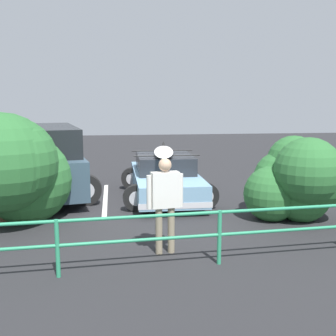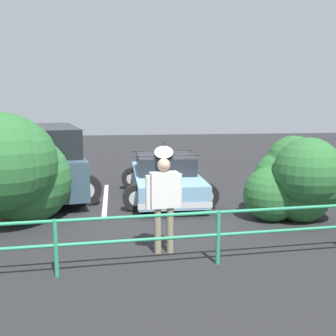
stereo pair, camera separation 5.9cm
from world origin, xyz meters
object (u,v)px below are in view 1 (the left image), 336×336
(suv_car, at_px, (45,161))
(bush_near_left, at_px, (297,179))
(sedan_car, at_px, (165,177))
(person_bystander, at_px, (165,197))
(bush_near_right, at_px, (7,171))

(suv_car, height_order, bush_near_left, suv_car)
(sedan_car, bearing_deg, person_bystander, 82.89)
(person_bystander, bearing_deg, bush_near_right, -34.89)
(suv_car, relative_size, bush_near_left, 2.08)
(sedan_car, distance_m, bush_near_left, 3.71)
(sedan_car, bearing_deg, bush_near_right, 29.03)
(sedan_car, relative_size, suv_car, 0.89)
(sedan_car, bearing_deg, bush_near_left, 137.73)
(sedan_car, height_order, suv_car, suv_car)
(sedan_car, distance_m, bush_near_right, 4.32)
(sedan_car, xyz_separation_m, person_bystander, (0.54, 4.30, 0.44))
(suv_car, height_order, bush_near_right, bush_near_right)
(suv_car, bearing_deg, person_bystander, 120.05)
(sedan_car, bearing_deg, suv_car, -9.30)
(bush_near_right, bearing_deg, bush_near_left, 176.35)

